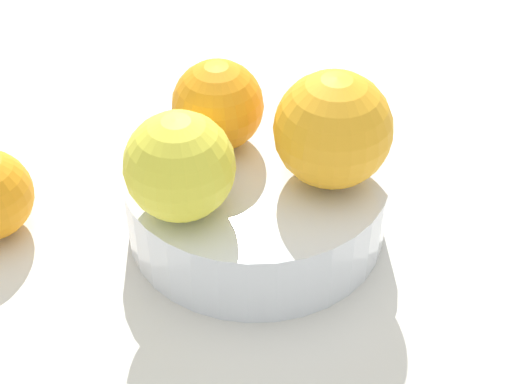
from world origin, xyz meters
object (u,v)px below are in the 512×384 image
at_px(fruit_bowl, 256,199).
at_px(orange_in_bowl_2, 333,130).
at_px(orange_in_bowl_0, 221,104).
at_px(orange_in_bowl_1, 176,164).

xyz_separation_m(fruit_bowl, orange_in_bowl_2, (0.03, -0.04, 0.07)).
bearing_deg(fruit_bowl, orange_in_bowl_2, -52.18).
bearing_deg(orange_in_bowl_0, orange_in_bowl_1, -151.48).
bearing_deg(orange_in_bowl_0, fruit_bowl, -94.56).
relative_size(orange_in_bowl_0, orange_in_bowl_1, 0.91).
relative_size(fruit_bowl, orange_in_bowl_2, 2.37).
bearing_deg(fruit_bowl, orange_in_bowl_0, 85.44).
relative_size(fruit_bowl, orange_in_bowl_0, 2.88).
relative_size(orange_in_bowl_1, orange_in_bowl_2, 0.90).
bearing_deg(orange_in_bowl_2, orange_in_bowl_1, 155.30).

